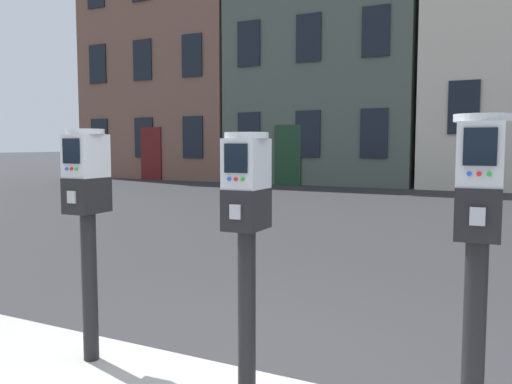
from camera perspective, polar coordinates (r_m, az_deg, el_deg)
The scene contains 5 objects.
parking_meter_near_kerb at distance 3.29m, azimuth -17.43°, elevation -1.05°, with size 0.23×0.26×1.37m.
parking_meter_twin_adjacent at distance 2.65m, azimuth -1.01°, elevation -2.69°, with size 0.23×0.26×1.34m.
parking_meter_end_of_row at distance 2.34m, azimuth 22.45°, elevation -3.09°, with size 0.23×0.26×1.40m.
townhouse_brownstone at distance 24.82m, azimuth -8.12°, elevation 16.07°, with size 7.15×5.16×12.35m.
townhouse_green_painted at distance 22.50m, azimuth 9.13°, elevation 17.98°, with size 6.90×7.07×12.94m.
Camera 1 is at (1.33, -2.42, 1.42)m, focal length 37.80 mm.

